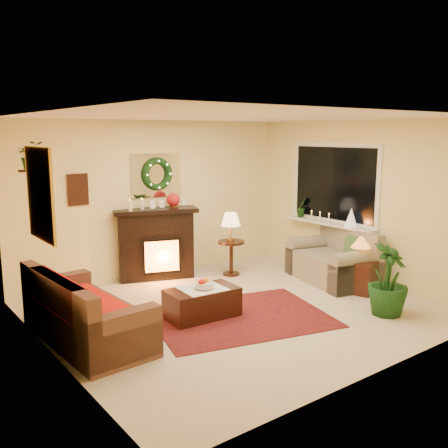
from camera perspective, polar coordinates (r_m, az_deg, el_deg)
floor at (r=6.94m, az=1.76°, el=-9.81°), size 5.00×5.00×0.00m
ceiling at (r=6.51m, az=1.88°, el=12.20°), size 5.00×5.00×0.00m
wall_back at (r=8.46m, az=-7.73°, el=2.85°), size 5.00×5.00×0.00m
wall_front at (r=5.07m, az=17.87°, el=-2.55°), size 5.00×5.00×0.00m
wall_left at (r=5.43m, az=-19.29°, el=-1.80°), size 4.50×4.50×0.00m
wall_right at (r=8.37m, az=15.34°, el=2.50°), size 4.50×4.50×0.00m
area_rug at (r=6.68m, az=1.80°, el=-10.55°), size 2.61×2.20×0.01m
sofa at (r=6.06m, az=-15.42°, el=-8.90°), size 0.95×1.96×0.83m
red_throw at (r=6.13m, az=-16.34°, el=-8.46°), size 0.75×1.22×0.02m
fireplace at (r=8.34m, az=-7.83°, el=-2.50°), size 1.27×0.76×1.11m
poinsettia at (r=8.33m, az=-5.82°, el=2.77°), size 0.22×0.22×0.22m
mantel_candle_a at (r=7.97m, az=-10.67°, el=2.02°), size 0.06×0.06×0.18m
mantel_candle_b at (r=8.12m, az=-9.35°, el=2.21°), size 0.06×0.06×0.17m
mantel_mirror at (r=8.40m, az=-7.73°, el=5.54°), size 0.92×0.02×0.72m
wreath at (r=8.36m, az=-7.60°, el=5.66°), size 0.55×0.11×0.55m
wall_art at (r=7.85m, az=-16.36°, el=3.79°), size 0.32×0.03×0.48m
gold_mirror at (r=5.65m, az=-20.29°, el=3.22°), size 0.03×0.84×1.00m
hanging_plant at (r=6.39m, az=-21.15°, el=5.90°), size 0.33×0.28×0.36m
loveseat at (r=8.31m, az=12.21°, el=-3.60°), size 1.19×1.66×0.87m
window_frame at (r=8.68m, az=12.49°, el=4.55°), size 0.03×1.86×1.36m
window_glass at (r=8.67m, az=12.43°, el=4.55°), size 0.02×1.70×1.22m
window_sill at (r=8.69m, az=11.87°, el=0.06°), size 0.22×1.86×0.04m
mini_tree at (r=8.34m, az=14.33°, el=0.71°), size 0.21×0.21×0.32m
sill_plant at (r=9.13m, az=8.87°, el=2.00°), size 0.25×0.20×0.46m
side_table_round at (r=8.50m, az=0.83°, el=-3.70°), size 0.59×0.59×0.59m
lamp_cream at (r=8.39m, az=0.78°, el=-0.03°), size 0.33×0.33×0.50m
end_table_square at (r=7.86m, az=15.39°, el=-5.67°), size 0.48×0.48×0.48m
lamp_tiffany at (r=7.78m, az=15.38°, el=-2.23°), size 0.30×0.30×0.44m
coffee_table at (r=6.61m, az=-2.52°, el=-8.90°), size 0.96×0.57×0.39m
fruit_bowl at (r=6.51m, az=-2.27°, el=-6.98°), size 0.25×0.25×0.06m
floor_palm at (r=6.98m, az=18.21°, el=-6.31°), size 2.11×2.11×2.90m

